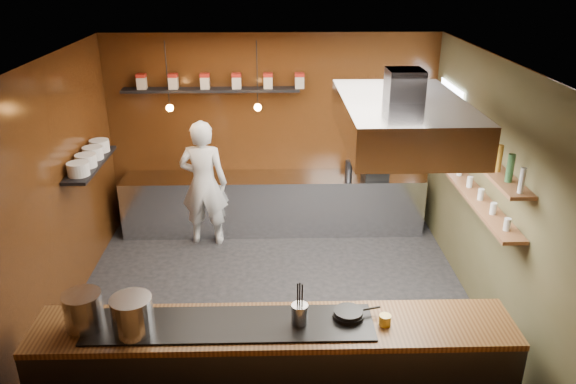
{
  "coord_description": "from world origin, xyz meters",
  "views": [
    {
      "loc": [
        0.01,
        -5.83,
        4.01
      ],
      "look_at": [
        0.18,
        0.4,
        1.39
      ],
      "focal_mm": 35.0,
      "sensor_mm": 36.0,
      "label": 1
    }
  ],
  "objects_px": {
    "stockpot_large": "(84,310)",
    "stockpot_small": "(132,315)",
    "chef": "(204,183)",
    "extractor_hood": "(402,119)",
    "espresso_machine": "(375,166)"
  },
  "relations": [
    {
      "from": "stockpot_large",
      "to": "chef",
      "type": "distance_m",
      "value": 3.47
    },
    {
      "from": "espresso_machine",
      "to": "chef",
      "type": "height_order",
      "value": "chef"
    },
    {
      "from": "extractor_hood",
      "to": "stockpot_small",
      "type": "height_order",
      "value": "extractor_hood"
    },
    {
      "from": "stockpot_small",
      "to": "extractor_hood",
      "type": "bearing_deg",
      "value": 26.99
    },
    {
      "from": "extractor_hood",
      "to": "chef",
      "type": "height_order",
      "value": "extractor_hood"
    },
    {
      "from": "extractor_hood",
      "to": "stockpot_large",
      "type": "distance_m",
      "value": 3.51
    },
    {
      "from": "extractor_hood",
      "to": "espresso_machine",
      "type": "height_order",
      "value": "extractor_hood"
    },
    {
      "from": "stockpot_large",
      "to": "espresso_machine",
      "type": "distance_m",
      "value": 4.94
    },
    {
      "from": "stockpot_small",
      "to": "chef",
      "type": "xyz_separation_m",
      "value": [
        0.22,
        3.49,
        -0.16
      ]
    },
    {
      "from": "extractor_hood",
      "to": "stockpot_large",
      "type": "bearing_deg",
      "value": -158.07
    },
    {
      "from": "chef",
      "to": "stockpot_small",
      "type": "bearing_deg",
      "value": 91.53
    },
    {
      "from": "extractor_hood",
      "to": "stockpot_small",
      "type": "xyz_separation_m",
      "value": [
        -2.54,
        -1.29,
        -1.39
      ]
    },
    {
      "from": "stockpot_large",
      "to": "stockpot_small",
      "type": "xyz_separation_m",
      "value": [
        0.45,
        -0.09,
        0.0
      ]
    },
    {
      "from": "extractor_hood",
      "to": "stockpot_large",
      "type": "relative_size",
      "value": 5.79
    },
    {
      "from": "stockpot_small",
      "to": "chef",
      "type": "height_order",
      "value": "chef"
    }
  ]
}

